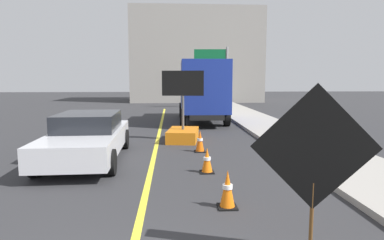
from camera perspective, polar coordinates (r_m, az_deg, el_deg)
sidewalk_curb at (r=9.98m, az=25.07°, el=-6.99°), size 2.59×48.00×0.14m
lane_center_stripe at (r=8.82m, az=-7.13°, el=-8.61°), size 0.14×36.00×0.01m
roadwork_sign at (r=4.50m, az=20.45°, el=-5.02°), size 1.61×0.30×2.33m
arrow_board_trailer at (r=12.75m, az=-1.57°, el=-1.49°), size 1.59×1.94×2.70m
box_truck at (r=18.41m, az=1.79°, el=5.27°), size 2.62×6.63×3.31m
pickup_car at (r=10.18m, az=-17.59°, el=-2.77°), size 2.15×4.93×1.38m
highway_guide_sign at (r=27.43m, az=4.42°, el=9.24°), size 2.79×0.31×5.00m
far_building_block at (r=36.53m, az=0.63°, el=10.89°), size 13.57×6.98×9.60m
traffic_cone_near_sign at (r=6.27m, az=6.15°, el=-11.85°), size 0.36×0.36×0.71m
traffic_cone_mid_lane at (r=8.48m, az=2.61°, el=-7.01°), size 0.36×0.36×0.65m
traffic_cone_far_lane at (r=10.84m, az=1.38°, el=-3.69°), size 0.36×0.36×0.72m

